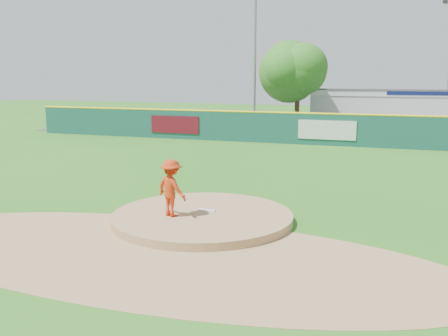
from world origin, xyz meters
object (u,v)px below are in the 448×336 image
(pool_building_grp, at_px, (405,107))
(playground_slide, at_px, (123,118))
(light_pole_left, at_px, (255,55))
(van, at_px, (284,123))
(deciduous_tree, at_px, (298,73))
(pitcher, at_px, (172,188))

(pool_building_grp, xyz_separation_m, playground_slide, (-22.36, -8.87, -0.86))
(light_pole_left, bearing_deg, van, -35.34)
(light_pole_left, bearing_deg, pool_building_grp, 22.60)
(van, relative_size, pool_building_grp, 0.31)
(deciduous_tree, distance_m, light_pole_left, 4.72)
(van, xyz_separation_m, playground_slide, (-13.38, -1.73, 0.13))
(van, bearing_deg, pool_building_grp, -49.64)
(pool_building_grp, height_order, playground_slide, pool_building_grp)
(pitcher, xyz_separation_m, light_pole_left, (-5.24, 27.55, 4.95))
(pool_building_grp, height_order, light_pole_left, light_pole_left)
(pool_building_grp, relative_size, light_pole_left, 1.38)
(van, height_order, playground_slide, playground_slide)
(pitcher, height_order, light_pole_left, light_pole_left)
(pool_building_grp, relative_size, playground_slide, 5.26)
(playground_slide, distance_m, deciduous_tree, 14.96)
(pitcher, relative_size, van, 0.36)
(playground_slide, relative_size, light_pole_left, 0.26)
(van, height_order, deciduous_tree, deciduous_tree)
(pitcher, relative_size, pool_building_grp, 0.11)
(pitcher, bearing_deg, playground_slide, -32.80)
(pitcher, bearing_deg, light_pole_left, -55.40)
(pool_building_grp, bearing_deg, light_pole_left, -157.40)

